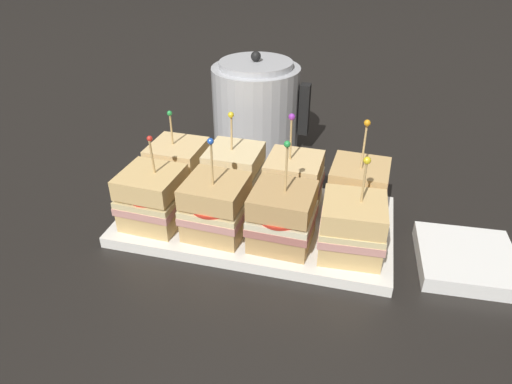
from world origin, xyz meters
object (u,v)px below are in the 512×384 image
Objects in this scene: sandwich_front_far_left at (153,198)px; sandwich_front_center_right at (282,217)px; sandwich_back_center_right at (294,181)px; sandwich_front_center_left at (216,207)px; sandwich_back_center_left at (234,173)px; sandwich_back_far_left at (178,168)px; serving_platter at (256,221)px; napkin_stack at (466,260)px; sandwich_front_far_right at (352,227)px; kettle_steel at (256,107)px; sandwich_back_far_right at (358,190)px.

sandwich_front_far_left is 0.21m from sandwich_front_center_right.
sandwich_back_center_right is at bearing 27.88° from sandwich_front_far_left.
sandwich_front_center_left is at bearing -132.67° from sandwich_back_center_right.
sandwich_front_center_left is at bearing -0.08° from sandwich_front_far_left.
sandwich_front_center_right reaches higher than sandwich_back_center_left.
sandwich_front_center_left reaches higher than sandwich_front_far_left.
sandwich_back_center_left is 0.10m from sandwich_back_center_right.
sandwich_back_far_left is at bearing -176.52° from sandwich_back_center_left.
sandwich_front_far_left is (-0.15, -0.05, 0.05)m from serving_platter.
napkin_stack is at bearing 6.83° from sandwich_front_center_right.
kettle_steel reaches higher than sandwich_front_far_right.
kettle_steel reaches higher than sandwich_front_center_left.
sandwich_front_center_right is (0.21, -0.00, 0.00)m from sandwich_front_far_left.
napkin_stack is (0.47, -0.07, -0.05)m from sandwich_back_far_left.
sandwich_back_far_right is at bearing 26.55° from sandwich_front_center_left.
sandwich_front_center_right is 1.08× the size of sandwich_back_center_left.
sandwich_back_far_right is at bearing 156.91° from napkin_stack.
sandwich_back_center_right is at bearing 47.06° from serving_platter.
sandwich_back_far_right reaches higher than sandwich_front_far_left.
kettle_steel is at bearing 110.33° from sandwich_front_center_right.
serving_platter is at bearing -46.06° from sandwich_back_center_left.
sandwich_front_center_left is (0.10, -0.00, 0.00)m from sandwich_front_far_left.
sandwich_front_center_right is at bearing -173.17° from napkin_stack.
sandwich_back_center_left reaches higher than serving_platter.
sandwich_back_far_left is at bearing 135.53° from sandwich_front_center_left.
sandwich_front_center_right is 1.12× the size of sandwich_back_far_left.
sandwich_back_far_left is 0.10m from sandwich_back_center_left.
sandwich_front_far_right is at bearing -18.54° from serving_platter.
sandwich_back_far_right reaches higher than sandwich_back_far_left.
kettle_steel reaches higher than napkin_stack.
sandwich_back_far_right is at bearing -3.04° from sandwich_back_center_right.
serving_platter is 2.59× the size of sandwich_back_far_right.
sandwich_front_center_right is 0.15m from sandwich_back_center_left.
sandwich_front_far_left is 0.32m from sandwich_back_far_right.
kettle_steel is (-0.02, 0.23, 0.03)m from sandwich_back_center_left.
sandwich_back_far_right is at bearing -46.13° from kettle_steel.
sandwich_front_far_left is 0.90× the size of sandwich_front_center_right.
sandwich_back_far_left is at bearing 171.64° from napkin_stack.
sandwich_back_center_right is (0.10, 0.00, -0.00)m from sandwich_back_center_left.
sandwich_front_center_left is at bearing -44.47° from sandwich_back_far_left.
sandwich_back_center_right is at bearing 0.39° from sandwich_back_center_left.
sandwich_front_far_left is at bearing -103.27° from kettle_steel.
sandwich_front_far_right is at bearing -56.11° from kettle_steel.
sandwich_front_far_right is 0.18m from napkin_stack.
sandwich_back_center_left is (-0.21, 0.11, 0.00)m from sandwich_front_far_right.
sandwich_back_center_left is (0.10, 0.01, -0.00)m from sandwich_back_far_left.
sandwich_back_far_left is 0.72× the size of kettle_steel.
sandwich_front_far_left is at bearing -152.12° from sandwich_back_center_right.
sandwich_front_center_left is 0.78× the size of kettle_steel.
sandwich_back_center_right reaches higher than sandwich_front_center_left.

